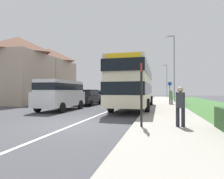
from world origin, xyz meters
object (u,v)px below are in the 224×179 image
at_px(pedestrian_at_stop, 180,105).
at_px(street_lamp_mid, 173,65).
at_px(pedestrian_walking_away, 171,96).
at_px(parked_car_grey, 102,96).
at_px(cycle_route_sign, 170,92).
at_px(parked_van_white, 61,93).
at_px(bus_stop_sign, 141,90).
at_px(double_decker_bus, 134,83).
at_px(parked_car_black, 88,97).
at_px(street_lamp_far, 166,79).

bearing_deg(pedestrian_at_stop, street_lamp_mid, 86.68).
bearing_deg(street_lamp_mid, pedestrian_walking_away, -97.39).
relative_size(parked_car_grey, cycle_route_sign, 1.81).
bearing_deg(pedestrian_walking_away, parked_car_grey, 157.10).
relative_size(parked_van_white, street_lamp_mid, 0.59).
xyz_separation_m(parked_van_white, pedestrian_at_stop, (8.18, -5.47, -0.39)).
relative_size(parked_car_grey, bus_stop_sign, 1.75).
height_order(parked_van_white, pedestrian_walking_away, parked_van_white).
relative_size(pedestrian_at_stop, pedestrian_walking_away, 1.00).
distance_m(parked_car_grey, cycle_route_sign, 8.92).
distance_m(pedestrian_at_stop, bus_stop_sign, 1.60).
bearing_deg(double_decker_bus, pedestrian_walking_away, 55.85).
xyz_separation_m(bus_stop_sign, cycle_route_sign, (1.83, 14.17, -0.11)).
relative_size(pedestrian_at_stop, cycle_route_sign, 0.66).
height_order(parked_car_black, cycle_route_sign, cycle_route_sign).
relative_size(parked_van_white, pedestrian_walking_away, 2.98).
bearing_deg(pedestrian_walking_away, parked_van_white, -140.40).
relative_size(parked_car_black, parked_car_grey, 0.97).
bearing_deg(street_lamp_far, pedestrian_at_stop, -91.39).
distance_m(parked_car_black, street_lamp_mid, 11.67).
distance_m(pedestrian_walking_away, bus_stop_sign, 13.05).
height_order(parked_van_white, bus_stop_sign, bus_stop_sign).
distance_m(parked_van_white, street_lamp_mid, 15.20).
bearing_deg(pedestrian_at_stop, bus_stop_sign, -167.68).
bearing_deg(bus_stop_sign, parked_car_grey, 112.19).
bearing_deg(parked_car_grey, bus_stop_sign, -67.81).
relative_size(cycle_route_sign, street_lamp_far, 0.34).
xyz_separation_m(double_decker_bus, street_lamp_mid, (3.79, 9.24, 2.67)).
xyz_separation_m(parked_car_grey, bus_stop_sign, (6.75, -16.54, 0.65)).
bearing_deg(parked_car_grey, pedestrian_walking_away, -22.90).
xyz_separation_m(pedestrian_walking_away, cycle_route_sign, (-0.04, 1.27, 0.45)).
relative_size(double_decker_bus, parked_van_white, 2.09).
relative_size(parked_car_grey, pedestrian_at_stop, 2.73).
xyz_separation_m(parked_van_white, parked_car_black, (0.12, 5.37, -0.46)).
xyz_separation_m(parked_car_grey, pedestrian_at_stop, (8.22, -16.22, 0.09)).
height_order(parked_van_white, street_lamp_far, street_lamp_far).
bearing_deg(cycle_route_sign, street_lamp_mid, 79.10).
distance_m(parked_car_black, pedestrian_at_stop, 13.52).
distance_m(double_decker_bus, parked_van_white, 5.93).
distance_m(parked_car_grey, street_lamp_far, 22.93).
relative_size(parked_car_black, bus_stop_sign, 1.70).
bearing_deg(pedestrian_at_stop, street_lamp_far, 88.61).
height_order(parked_car_black, pedestrian_at_stop, pedestrian_at_stop).
xyz_separation_m(parked_car_grey, pedestrian_walking_away, (8.62, -3.64, 0.09)).
bearing_deg(parked_van_white, double_decker_bus, 23.81).
xyz_separation_m(parked_van_white, street_lamp_far, (9.08, 31.51, 2.93)).
bearing_deg(parked_car_black, cycle_route_sign, 19.58).
xyz_separation_m(pedestrian_at_stop, bus_stop_sign, (-1.47, -0.32, 0.56)).
distance_m(double_decker_bus, parked_car_grey, 10.05).
distance_m(pedestrian_at_stop, street_lamp_far, 37.14).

